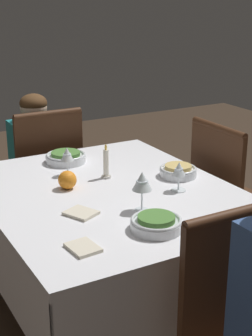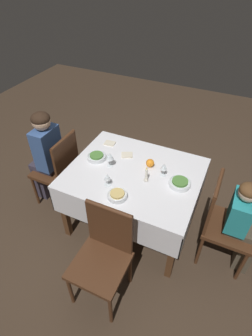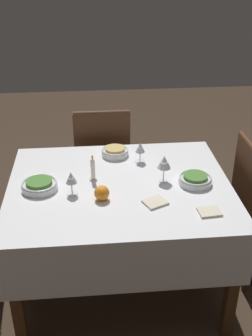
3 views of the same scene
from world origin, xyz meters
name	(u,v)px [view 3 (image 3 of 3)]	position (x,y,z in m)	size (l,w,h in m)	color
ground_plane	(120,282)	(0.00, 0.00, 0.00)	(8.00, 8.00, 0.00)	#3D2D21
dining_table	(120,199)	(0.00, 0.00, 0.65)	(1.28, 1.05, 0.75)	silver
chair_north	(102,158)	(-0.07, 0.79, 0.52)	(0.44, 0.44, 0.95)	#472816
bowl_east	(195,179)	(0.44, -0.03, 0.78)	(0.19, 0.19, 0.06)	silver
wine_glass_east	(164,163)	(0.26, 0.02, 0.87)	(0.08, 0.08, 0.16)	white
bowl_west	(39,185)	(-0.45, -0.01, 0.78)	(0.20, 0.20, 0.06)	silver
wine_glass_west	(71,179)	(-0.27, -0.08, 0.85)	(0.06, 0.06, 0.14)	white
bowl_north	(115,152)	(0.00, 0.37, 0.78)	(0.17, 0.17, 0.06)	silver
wine_glass_north	(140,149)	(0.15, 0.27, 0.85)	(0.07, 0.07, 0.13)	white
candle_centerpiece	(93,171)	(-0.15, 0.07, 0.82)	(0.05, 0.05, 0.16)	beige
orange_fruit	(102,193)	(-0.11, -0.15, 0.79)	(0.08, 0.08, 0.08)	orange
napkin_red_folded	(155,202)	(0.18, -0.21, 0.76)	(0.15, 0.14, 0.01)	beige
napkin_spare_side	(209,212)	(0.44, -0.33, 0.76)	(0.12, 0.10, 0.01)	beige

